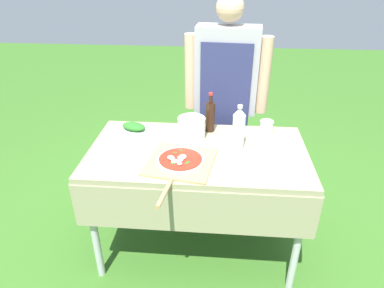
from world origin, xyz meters
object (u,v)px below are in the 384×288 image
water_bottle (239,128)px  prep_table (198,163)px  herb_container (134,127)px  sauce_jar (266,128)px  person_cook (226,91)px  oil_bottle (210,116)px  mixing_tub (191,128)px  pizza_on_peel (180,162)px

water_bottle → prep_table: bearing=-167.8°
herb_container → sauce_jar: sauce_jar is taller
person_cook → water_bottle: 0.54m
prep_table → oil_bottle: (0.06, 0.27, 0.20)m
herb_container → mixing_tub: mixing_tub is taller
prep_table → herb_container: 0.51m
water_bottle → sauce_jar: size_ratio=3.12×
prep_table → herb_container: size_ratio=6.07×
pizza_on_peel → mixing_tub: mixing_tub is taller
pizza_on_peel → sauce_jar: size_ratio=6.88×
water_bottle → pizza_on_peel: bearing=-146.5°
prep_table → person_cook: (0.16, 0.58, 0.26)m
sauce_jar → person_cook: bearing=130.3°
mixing_tub → herb_container: bearing=170.2°
pizza_on_peel → sauce_jar: sauce_jar is taller
person_cook → sauce_jar: (0.27, -0.32, -0.13)m
oil_bottle → mixing_tub: oil_bottle is taller
oil_bottle → herb_container: (-0.51, -0.04, -0.08)m
oil_bottle → sauce_jar: bearing=-0.5°
herb_container → mixing_tub: (0.39, -0.07, 0.04)m
person_cook → water_bottle: (0.08, -0.53, -0.03)m
water_bottle → mixing_tub: size_ratio=1.59×
herb_container → mixing_tub: 0.40m
oil_bottle → herb_container: oil_bottle is taller
prep_table → herb_container: bearing=153.2°
prep_table → mixing_tub: (-0.05, 0.16, 0.16)m
pizza_on_peel → water_bottle: bearing=42.5°
person_cook → oil_bottle: bearing=77.2°
person_cook → prep_table: bearing=79.1°
oil_bottle → pizza_on_peel: bearing=-109.6°
sauce_jar → prep_table: bearing=-148.9°
mixing_tub → sauce_jar: (0.49, 0.11, -0.03)m
prep_table → oil_bottle: bearing=76.5°
prep_table → sauce_jar: size_ratio=14.92×
oil_bottle → water_bottle: (0.18, -0.21, 0.03)m
person_cook → mixing_tub: size_ratio=9.20×
prep_table → person_cook: person_cook is taller
water_bottle → mixing_tub: (-0.29, 0.10, -0.06)m
person_cook → oil_bottle: 0.34m
pizza_on_peel → herb_container: 0.53m
prep_table → herb_container: (-0.45, 0.22, 0.12)m
person_cook → herb_container: bearing=35.2°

